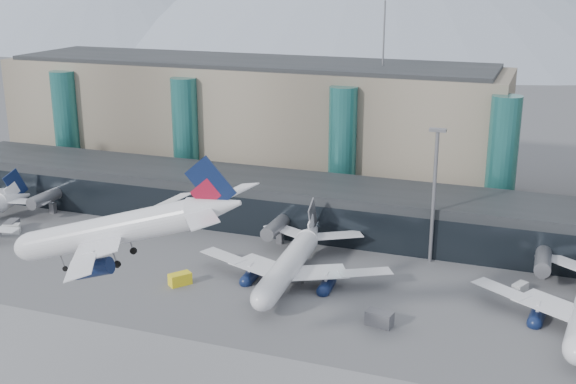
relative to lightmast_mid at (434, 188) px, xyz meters
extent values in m
plane|color=#515154|center=(-30.00, -48.00, -14.42)|extent=(900.00, 900.00, 0.00)
cube|color=black|center=(-30.00, 10.00, -9.42)|extent=(170.00, 18.00, 10.00)
cube|color=black|center=(-30.00, 1.10, -10.42)|extent=(170.00, 0.40, 8.00)
cylinder|color=slate|center=(-85.00, -1.00, -10.22)|extent=(2.80, 14.00, 2.80)
cube|color=slate|center=(-85.00, -1.00, -13.22)|extent=(1.20, 1.20, 2.40)
cylinder|color=slate|center=(-30.00, -1.00, -10.22)|extent=(2.80, 14.00, 2.80)
cube|color=slate|center=(-30.00, -1.00, -13.22)|extent=(1.20, 1.20, 2.40)
cylinder|color=slate|center=(20.00, -1.00, -10.22)|extent=(2.80, 14.00, 2.80)
cube|color=slate|center=(20.00, -1.00, -13.22)|extent=(1.20, 1.20, 2.40)
cube|color=gray|center=(-55.00, 42.00, 0.58)|extent=(130.00, 30.00, 30.00)
cube|color=black|center=(-55.00, 42.00, 16.08)|extent=(123.50, 28.00, 1.00)
cylinder|color=#256965|center=(-100.00, 26.00, -0.42)|extent=(6.40, 6.40, 28.00)
cylinder|color=#256965|center=(-65.00, 26.00, -0.42)|extent=(6.40, 6.40, 28.00)
cylinder|color=#256965|center=(-25.00, 26.00, -0.42)|extent=(6.40, 6.40, 28.00)
cylinder|color=#256965|center=(10.00, 26.00, -0.42)|extent=(6.40, 6.40, 28.00)
cylinder|color=slate|center=(-20.00, 42.00, 23.58)|extent=(0.40, 0.40, 16.00)
cylinder|color=slate|center=(0.00, 0.00, -1.92)|extent=(0.70, 0.70, 25.00)
cube|color=slate|center=(0.00, 0.00, 10.88)|extent=(3.00, 1.20, 0.60)
cylinder|color=silver|center=(-30.27, -55.83, 8.64)|extent=(23.30, 6.31, 3.81)
ellipsoid|color=silver|center=(-41.71, -57.09, 8.64)|extent=(5.73, 4.38, 3.81)
cone|color=silver|center=(-15.56, -54.21, 8.83)|extent=(6.96, 4.51, 3.81)
cube|color=silver|center=(-27.73, -63.82, 8.01)|extent=(13.32, 16.96, 0.19)
cylinder|color=#0E1A3E|center=(-29.26, -62.01, 6.07)|extent=(4.81, 2.59, 2.10)
cube|color=silver|center=(-15.05, -58.79, 9.02)|extent=(7.53, 8.92, 0.15)
cube|color=silver|center=(-29.53, -47.48, 8.01)|extent=(10.57, 17.37, 0.19)
cylinder|color=#0E1A3E|center=(-30.62, -49.59, 6.07)|extent=(4.81, 2.59, 2.10)
cube|color=silver|center=(-16.06, -49.64, 9.02)|extent=(6.22, 9.16, 0.15)
cube|color=#0E1A3E|center=(-15.23, -54.18, 11.88)|extent=(5.69, 0.85, 6.71)
cube|color=maroon|center=(-16.21, -54.29, 10.74)|extent=(3.82, 0.68, 3.67)
cylinder|color=slate|center=(-38.28, -56.71, 6.16)|extent=(0.15, 0.15, 3.05)
cylinder|color=black|center=(-38.28, -56.71, 4.83)|extent=(0.70, 0.31, 0.68)
cylinder|color=black|center=(-29.04, -58.00, 4.83)|extent=(0.90, 0.43, 0.87)
cylinder|color=black|center=(-29.54, -53.45, 4.83)|extent=(0.90, 0.43, 0.87)
cone|color=silver|center=(-92.03, -1.79, -9.67)|extent=(5.87, 7.89, 4.08)
cube|color=silver|center=(-87.29, -3.15, -9.46)|extent=(9.68, 5.33, 0.16)
cube|color=silver|center=(-96.76, -0.43, -9.46)|extent=(9.02, 8.89, 0.16)
cube|color=#0E1A3E|center=(-91.93, -1.45, -6.40)|extent=(1.92, 5.92, 7.18)
cube|color=silver|center=(-92.22, -2.46, -7.63)|extent=(1.40, 4.00, 3.93)
cylinder|color=silver|center=(-21.76, -17.00, -9.68)|extent=(5.81, 25.85, 4.25)
ellipsoid|color=silver|center=(-20.98, -29.80, -9.68)|extent=(4.60, 6.20, 4.25)
cone|color=silver|center=(-22.77, -0.55, -9.47)|extent=(4.69, 7.57, 4.25)
cube|color=silver|center=(-12.73, -14.61, -10.39)|extent=(19.07, 14.21, 0.21)
cylinder|color=#0E1A3E|center=(-14.83, -16.21, -12.55)|extent=(2.65, 5.26, 2.34)
cube|color=silver|center=(-17.65, -0.23, -9.26)|extent=(10.03, 8.10, 0.17)
cube|color=silver|center=(-31.01, -15.73, -10.39)|extent=(19.32, 12.51, 0.21)
cylinder|color=#0E1A3E|center=(-28.73, -17.06, -12.55)|extent=(2.65, 5.26, 2.34)
cube|color=silver|center=(-27.88, -0.86, -9.26)|extent=(10.19, 7.28, 0.17)
cube|color=slate|center=(-22.79, -0.18, -6.07)|extent=(0.64, 6.35, 7.48)
cube|color=silver|center=(-22.72, -1.28, -7.35)|extent=(0.56, 4.26, 4.09)
cylinder|color=slate|center=(-21.21, -25.96, -12.45)|extent=(0.17, 0.17, 3.40)
cylinder|color=black|center=(-21.21, -25.96, -13.93)|extent=(0.31, 0.77, 0.75)
cylinder|color=black|center=(-19.28, -15.75, -13.93)|extent=(0.44, 0.99, 0.97)
cylinder|color=black|center=(-24.37, -16.06, -13.93)|extent=(0.44, 0.99, 0.97)
cube|color=silver|center=(18.07, -14.05, -10.27)|extent=(19.42, 15.34, 0.22)
cylinder|color=#0E1A3E|center=(20.15, -15.81, -12.50)|extent=(2.99, 5.52, 2.41)
cube|color=silver|center=(23.92, 0.47, -9.11)|extent=(10.22, 8.67, 0.18)
cylinder|color=black|center=(24.75, -15.58, -13.92)|extent=(0.50, 1.04, 1.00)
cube|color=silver|center=(-84.75, -15.02, -13.44)|extent=(4.01, 3.39, 1.97)
cube|color=yellow|center=(-60.05, -3.07, -13.72)|extent=(1.51, 2.44, 1.40)
cube|color=#4C4C51|center=(-3.03, -28.56, -13.27)|extent=(4.45, 2.87, 2.30)
cube|color=silver|center=(16.74, -8.65, -13.56)|extent=(2.76, 3.40, 1.71)
cube|color=#4C4C51|center=(-85.83, -13.57, -13.33)|extent=(3.03, 4.29, 2.17)
cube|color=silver|center=(-22.62, -10.93, -13.63)|extent=(2.07, 2.97, 1.59)
cube|color=yellow|center=(-39.23, -25.77, -13.36)|extent=(3.89, 4.26, 2.11)
camera|label=1|loc=(18.48, -127.98, 38.17)|focal=45.00mm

